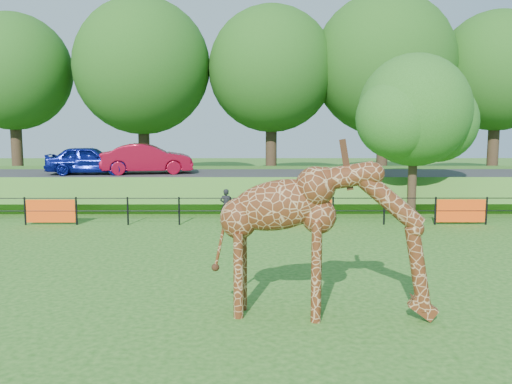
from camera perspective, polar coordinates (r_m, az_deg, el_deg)
ground at (r=14.54m, az=-3.87°, el=-9.18°), size 90.00×90.00×0.00m
giraffe at (r=11.87m, az=6.81°, el=-4.78°), size 4.70×1.47×3.31m
perimeter_fence at (r=22.22m, az=-2.57°, el=-1.90°), size 28.07×0.10×1.10m
embankment at (r=29.63m, az=-1.98°, el=0.65°), size 40.00×9.00×1.30m
road at (r=28.06m, az=-2.08°, el=1.72°), size 40.00×5.00×0.12m
car_blue at (r=28.88m, az=-16.34°, el=3.09°), size 4.17×1.93×1.38m
car_red at (r=28.52m, az=-10.83°, el=3.28°), size 4.63×2.23×1.46m
visitor at (r=22.74m, az=-3.01°, el=-1.37°), size 0.55×0.42×1.35m
tree_east at (r=24.47m, az=15.77°, el=7.46°), size 5.40×4.71×6.76m
bg_tree_line at (r=36.05m, az=1.38°, el=12.28°), size 37.30×8.80×11.82m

